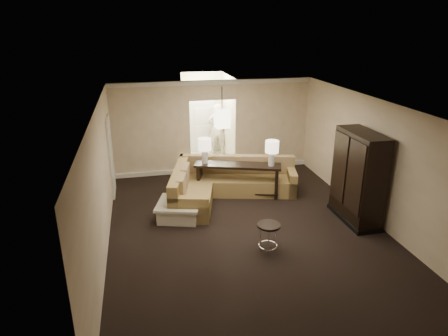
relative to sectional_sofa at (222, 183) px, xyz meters
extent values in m
plane|color=black|center=(0.15, -1.96, -0.38)|extent=(8.00, 8.00, 0.00)
cube|color=beige|center=(0.15, 2.04, 1.02)|extent=(6.00, 0.04, 2.80)
cube|color=beige|center=(0.15, -5.96, 1.02)|extent=(6.00, 0.04, 2.80)
cube|color=beige|center=(-2.85, -1.96, 1.02)|extent=(0.04, 8.00, 2.80)
cube|color=beige|center=(3.15, -1.96, 1.02)|extent=(0.04, 8.00, 2.80)
cube|color=silver|center=(0.15, -1.96, 2.42)|extent=(6.00, 8.00, 0.02)
cube|color=silver|center=(0.15, 1.99, 2.35)|extent=(6.00, 0.10, 0.12)
cube|color=silver|center=(0.15, 1.99, -0.32)|extent=(6.00, 0.10, 0.12)
cube|color=silver|center=(-2.82, 0.84, 0.67)|extent=(0.05, 0.90, 2.10)
cube|color=silver|center=(0.15, 3.04, -0.38)|extent=(1.40, 2.00, 0.01)
cube|color=beige|center=(-0.55, 3.04, 1.02)|extent=(0.04, 2.00, 2.80)
cube|color=beige|center=(0.85, 3.04, 1.02)|extent=(0.04, 2.00, 2.80)
cube|color=beige|center=(0.15, 4.04, 1.02)|extent=(1.40, 0.04, 2.80)
cube|color=silver|center=(0.15, 4.01, 0.67)|extent=(0.90, 0.05, 2.10)
cube|color=brown|center=(0.45, 0.24, -0.16)|extent=(3.29, 1.69, 0.44)
cube|color=brown|center=(-0.92, -0.67, -0.16)|extent=(1.28, 1.66, 0.44)
cube|color=brown|center=(0.53, 0.58, 0.31)|extent=(3.12, 1.01, 0.48)
cube|color=brown|center=(-1.12, -0.07, 0.31)|extent=(0.86, 2.51, 0.48)
cube|color=brown|center=(1.88, -0.12, -0.05)|extent=(0.43, 0.97, 0.65)
cube|color=brown|center=(-1.07, -1.28, -0.05)|extent=(0.97, 0.43, 0.65)
cube|color=#976E50|center=(-0.60, 0.81, 0.33)|extent=(0.67, 0.32, 0.48)
cube|color=#976E50|center=(0.16, 0.62, 0.33)|extent=(0.67, 0.32, 0.48)
cube|color=#976E50|center=(0.93, 0.42, 0.33)|extent=(0.67, 0.32, 0.48)
cube|color=#976E50|center=(1.69, 0.23, 0.33)|extent=(0.67, 0.32, 0.48)
cube|color=#976E50|center=(-0.98, 0.00, 0.33)|extent=(0.32, 0.65, 0.48)
cube|color=#976E50|center=(-1.16, -0.71, 0.33)|extent=(0.32, 0.65, 0.48)
cube|color=silver|center=(-1.25, -0.96, -0.21)|extent=(1.12, 1.12, 0.34)
cube|color=silver|center=(-1.25, -0.96, -0.01)|extent=(1.24, 1.24, 0.06)
cube|color=black|center=(-1.31, -0.99, 0.03)|extent=(0.09, 0.17, 0.02)
cube|color=beige|center=(-1.06, -0.86, 0.03)|extent=(0.30, 0.35, 0.01)
cube|color=black|center=(0.42, 0.04, 0.46)|extent=(2.30, 1.23, 0.06)
cube|color=black|center=(-0.55, 0.38, 0.03)|extent=(0.23, 0.46, 0.82)
cube|color=black|center=(1.39, -0.30, 0.03)|extent=(0.23, 0.46, 0.82)
cube|color=black|center=(0.42, 0.04, -0.25)|extent=(2.19, 1.14, 0.04)
cube|color=black|center=(2.75, -1.93, 0.69)|extent=(0.59, 1.42, 2.12)
cube|color=black|center=(2.45, -2.28, 0.84)|extent=(0.03, 0.63, 1.62)
cube|color=black|center=(2.45, -1.57, 0.84)|extent=(0.03, 0.63, 1.62)
cube|color=black|center=(2.75, -1.93, -0.33)|extent=(0.63, 1.48, 0.10)
cylinder|color=black|center=(0.35, -2.78, 0.19)|extent=(0.47, 0.47, 0.04)
torus|color=silver|center=(0.35, -2.78, -0.27)|extent=(0.39, 0.39, 0.03)
cylinder|color=silver|center=(0.53, -2.74, -0.10)|extent=(0.03, 0.03, 0.56)
cylinder|color=silver|center=(0.23, -2.65, -0.10)|extent=(0.03, 0.03, 0.56)
cylinder|color=silver|center=(0.30, -2.96, -0.10)|extent=(0.03, 0.03, 0.56)
cylinder|color=silver|center=(-0.40, 0.33, 0.67)|extent=(0.16, 0.16, 0.36)
cylinder|color=#FFE5BF|center=(-0.40, 0.33, 1.01)|extent=(0.35, 0.35, 0.31)
cylinder|color=silver|center=(1.25, -0.25, 0.67)|extent=(0.16, 0.16, 0.36)
cylinder|color=#FFE5BF|center=(1.25, -0.25, 1.01)|extent=(0.35, 0.35, 0.31)
cylinder|color=black|center=(0.15, 0.74, 2.12)|extent=(0.02, 0.02, 0.60)
cube|color=#FFF0C6|center=(0.15, 0.74, 1.57)|extent=(0.38, 0.38, 0.48)
imported|color=beige|center=(0.60, 3.64, 0.61)|extent=(0.80, 0.62, 1.97)
camera|label=1|loc=(-2.04, -9.51, 4.02)|focal=32.00mm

